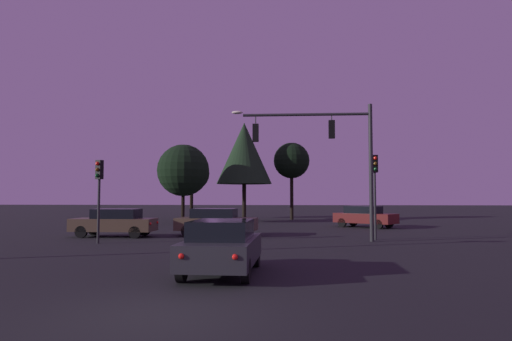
# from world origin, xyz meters

# --- Properties ---
(ground_plane) EXTENTS (168.00, 168.00, 0.00)m
(ground_plane) POSITION_xyz_m (0.00, 24.50, 0.00)
(ground_plane) COLOR black
(ground_plane) RESTS_ON ground
(traffic_signal_mast_arm) EXTENTS (6.99, 0.39, 6.76)m
(traffic_signal_mast_arm) POSITION_xyz_m (4.48, 14.04, 4.71)
(traffic_signal_mast_arm) COLOR #232326
(traffic_signal_mast_arm) RESTS_ON ground
(traffic_light_corner_left) EXTENTS (0.37, 0.39, 3.91)m
(traffic_light_corner_left) POSITION_xyz_m (-6.45, 12.23, 2.78)
(traffic_light_corner_left) COLOR #232326
(traffic_light_corner_left) RESTS_ON ground
(traffic_light_corner_right) EXTENTS (0.33, 0.37, 4.32)m
(traffic_light_corner_right) POSITION_xyz_m (6.87, 15.00, 3.06)
(traffic_light_corner_right) COLOR #232326
(traffic_light_corner_right) RESTS_ON ground
(car_nearside_lane) EXTENTS (1.95, 4.28, 1.52)m
(car_nearside_lane) POSITION_xyz_m (0.57, 4.44, 0.80)
(car_nearside_lane) COLOR #232328
(car_nearside_lane) RESTS_ON ground
(car_crossing_left) EXTENTS (4.61, 2.13, 1.52)m
(car_crossing_left) POSITION_xyz_m (-1.59, 16.68, 0.80)
(car_crossing_left) COLOR #473828
(car_crossing_left) RESTS_ON ground
(car_crossing_right) EXTENTS (4.52, 1.78, 1.52)m
(car_crossing_right) POSITION_xyz_m (-7.00, 15.64, 0.80)
(car_crossing_right) COLOR #473828
(car_crossing_right) RESTS_ON ground
(car_far_lane) EXTENTS (4.44, 4.04, 1.52)m
(car_far_lane) POSITION_xyz_m (7.87, 24.19, 0.79)
(car_far_lane) COLOR #4C0F0F
(car_far_lane) RESTS_ON ground
(tree_behind_sign) EXTENTS (4.30, 4.30, 6.51)m
(tree_behind_sign) POSITION_xyz_m (-6.22, 28.28, 4.36)
(tree_behind_sign) COLOR black
(tree_behind_sign) RESTS_ON ground
(tree_left_far) EXTENTS (3.54, 3.54, 6.28)m
(tree_left_far) POSITION_xyz_m (-7.16, 35.90, 4.49)
(tree_left_far) COLOR black
(tree_left_far) RESTS_ON ground
(tree_center_horizon) EXTENTS (5.03, 5.03, 8.97)m
(tree_center_horizon) POSITION_xyz_m (-1.54, 32.34, 6.14)
(tree_center_horizon) COLOR black
(tree_center_horizon) RESTS_ON ground
(tree_right_cluster) EXTENTS (3.43, 3.43, 7.35)m
(tree_right_cluster) POSITION_xyz_m (2.79, 34.62, 5.60)
(tree_right_cluster) COLOR black
(tree_right_cluster) RESTS_ON ground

